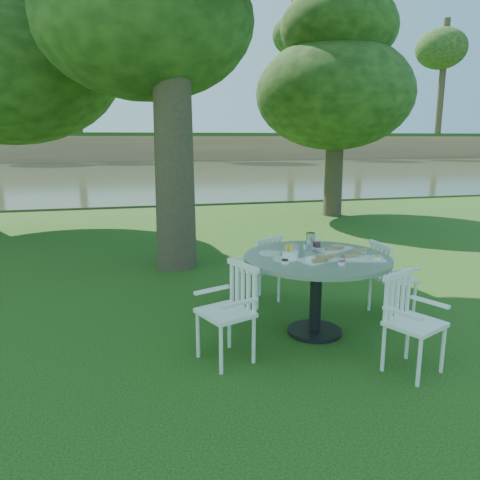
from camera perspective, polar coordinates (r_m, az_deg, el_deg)
name	(u,v)px	position (r m, az deg, el deg)	size (l,w,h in m)	color
ground	(244,316)	(5.41, 0.52, -9.28)	(140.00, 140.00, 0.00)	#15380B
table	(317,270)	(4.81, 9.32, -3.68)	(1.48, 1.48, 0.83)	black
chair_ne	(387,273)	(5.53, 17.44, -3.91)	(0.41, 0.44, 0.85)	white
chair_nw	(264,265)	(5.65, 2.91, -3.06)	(0.56, 0.55, 0.84)	white
chair_sw	(233,304)	(4.27, -0.82, -7.82)	(0.55, 0.57, 0.88)	white
chair_se	(407,314)	(4.33, 19.65, -8.54)	(0.56, 0.55, 0.85)	white
tableware	(315,251)	(4.83, 9.08, -1.31)	(1.16, 0.80, 0.21)	white
river	(146,173)	(27.97, -11.42, 7.96)	(100.00, 28.00, 0.12)	#313821
far_bank	(136,80)	(46.32, -12.59, 18.51)	(100.00, 18.00, 15.20)	#A8764E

